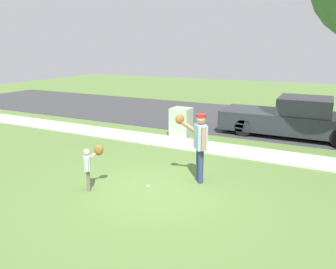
% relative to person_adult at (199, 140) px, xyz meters
% --- Properties ---
extents(ground_plane, '(48.00, 48.00, 0.00)m').
position_rel_person_adult_xyz_m(ground_plane, '(-0.69, 2.68, -1.08)').
color(ground_plane, '#567538').
extents(sidewalk_strip, '(36.00, 1.20, 0.06)m').
position_rel_person_adult_xyz_m(sidewalk_strip, '(-0.69, 2.78, -1.05)').
color(sidewalk_strip, beige).
rests_on(sidewalk_strip, ground).
extents(road_surface, '(36.00, 6.80, 0.02)m').
position_rel_person_adult_xyz_m(road_surface, '(-0.69, 7.78, -1.07)').
color(road_surface, '#38383A').
rests_on(road_surface, ground).
extents(person_adult, '(0.87, 0.50, 1.72)m').
position_rel_person_adult_xyz_m(person_adult, '(0.00, 0.00, 0.00)').
color(person_adult, navy).
rests_on(person_adult, ground).
extents(person_child, '(0.38, 0.56, 1.06)m').
position_rel_person_adult_xyz_m(person_child, '(-2.05, -1.56, -0.39)').
color(person_child, '#6B6656').
rests_on(person_child, ground).
extents(baseball, '(0.07, 0.07, 0.07)m').
position_rel_person_adult_xyz_m(baseball, '(-0.92, -0.89, -1.04)').
color(baseball, white).
rests_on(baseball, ground).
extents(utility_cabinet, '(0.71, 0.66, 1.09)m').
position_rel_person_adult_xyz_m(utility_cabinet, '(-2.12, 3.68, -0.53)').
color(utility_cabinet, '#9EB293').
rests_on(utility_cabinet, ground).
extents(parked_pickup_dark, '(5.20, 1.95, 1.48)m').
position_rel_person_adult_xyz_m(parked_pickup_dark, '(1.66, 5.63, -0.40)').
color(parked_pickup_dark, '#23282D').
rests_on(parked_pickup_dark, road_surface).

